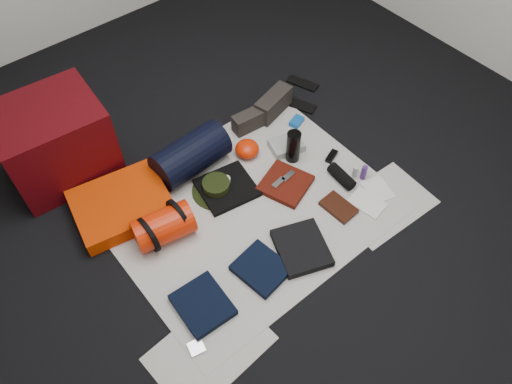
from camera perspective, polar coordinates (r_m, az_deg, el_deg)
floor at (r=3.03m, az=-0.78°, el=-1.90°), size 4.50×4.50×0.02m
newspaper_mat at (r=3.02m, az=-0.78°, el=-1.76°), size 1.60×1.30×0.01m
newspaper_sheet_front_left at (r=2.63m, az=-5.30°, el=-17.39°), size 0.61×0.44×0.00m
newspaper_sheet_front_right at (r=3.14m, az=14.36°, el=-1.30°), size 0.60×0.43×0.00m
red_cabinet at (r=3.26m, az=-21.98°, el=5.34°), size 0.65×0.56×0.51m
sleeping_pad at (r=3.07m, az=-15.10°, el=-1.43°), size 0.62×0.54×0.10m
stuff_sack at (r=2.87m, az=-10.50°, el=-3.88°), size 0.37×0.26×0.20m
sack_strap_left at (r=2.84m, az=-12.21°, el=-4.82°), size 0.02×0.22×0.22m
sack_strap_right at (r=2.89m, az=-8.88°, el=-2.74°), size 0.03×0.22×0.22m
navy_duffel at (r=3.14m, az=-7.48°, el=4.23°), size 0.49×0.27×0.25m
boonie_brim at (r=3.10m, az=-4.51°, el=0.20°), size 0.36×0.36×0.01m
boonie_crown at (r=3.07m, az=-4.56°, el=0.67°), size 0.17×0.17×0.08m
hiking_boot_left at (r=3.42m, az=-0.61°, el=8.23°), size 0.26×0.12×0.13m
hiking_boot_right at (r=3.52m, az=2.01°, el=10.06°), size 0.33×0.19×0.15m
flip_flop_left at (r=3.63m, az=4.91°, el=9.89°), size 0.18×0.26×0.01m
flip_flop_right at (r=3.81m, az=5.36°, el=12.26°), size 0.16×0.25×0.01m
trousers_navy_a at (r=2.69m, az=-6.11°, el=-12.69°), size 0.27×0.30×0.05m
trousers_navy_b at (r=2.77m, az=0.61°, el=-8.74°), size 0.28×0.30×0.04m
trousers_charcoal at (r=2.85m, az=5.23°, el=-6.38°), size 0.37×0.39×0.05m
black_tshirt at (r=3.09m, az=-3.35°, el=0.48°), size 0.38×0.36×0.03m
red_shirt at (r=3.11m, az=3.37°, el=0.94°), size 0.35×0.35×0.04m
orange_stuff_sack at (r=3.25m, az=-1.03°, el=4.95°), size 0.19×0.19×0.10m
first_aid_pouch at (r=3.31m, az=3.50°, el=5.35°), size 0.25×0.21×0.05m
water_bottle at (r=3.19m, az=4.28°, el=5.22°), size 0.11×0.11×0.23m
speaker at (r=3.16m, az=9.75°, el=1.77°), size 0.09×0.20×0.08m
compact_camera at (r=3.35m, az=4.31°, el=5.68°), size 0.09×0.06×0.03m
cyan_case at (r=3.48m, az=4.67°, el=8.03°), size 0.12×0.10×0.03m
toiletry_purple at (r=3.19m, az=12.22°, el=2.19°), size 0.05×0.05×0.11m
toiletry_clear at (r=3.19m, az=11.26°, el=2.24°), size 0.04×0.04×0.09m
paperback_book at (r=3.04m, az=9.41°, el=-1.73°), size 0.15×0.21×0.03m
map_booklet at (r=3.11m, az=12.56°, el=-1.23°), size 0.18×0.23×0.01m
map_printout at (r=3.19m, az=13.73°, el=0.29°), size 0.19×0.22×0.01m
sunglasses at (r=3.29m, az=8.63°, el=4.06°), size 0.12×0.08×0.03m
key_cluster at (r=2.62m, az=-6.84°, el=-17.22°), size 0.09×0.09×0.01m
tape_roll at (r=3.09m, az=-3.42°, el=1.39°), size 0.05×0.05×0.03m
energy_bar_a at (r=3.08m, az=2.59°, el=1.09°), size 0.10×0.05×0.01m
energy_bar_b at (r=3.12m, az=3.70°, el=1.82°), size 0.10×0.05×0.01m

